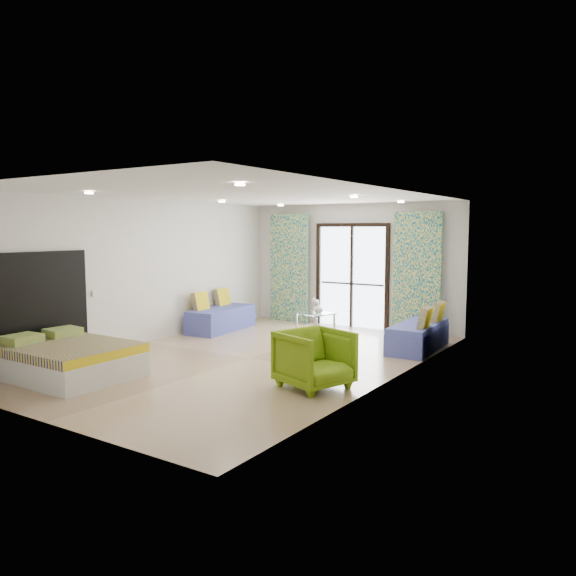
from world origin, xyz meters
The scene contains 24 objects.
floor centered at (0.00, 0.00, 0.00)m, with size 5.00×7.50×0.01m, color #9A7C5B, non-canonical shape.
ceiling centered at (0.00, 0.00, 2.70)m, with size 5.00×7.50×0.01m, color silver, non-canonical shape.
wall_back centered at (0.00, 3.75, 1.35)m, with size 5.00×0.01×2.70m, color silver, non-canonical shape.
wall_front centered at (0.00, -3.75, 1.35)m, with size 5.00×0.01×2.70m, color silver, non-canonical shape.
wall_left centered at (-2.50, 0.00, 1.35)m, with size 0.01×7.50×2.70m, color silver, non-canonical shape.
wall_right centered at (2.50, 0.00, 1.35)m, with size 0.01×7.50×2.70m, color silver, non-canonical shape.
balcony_door centered at (0.00, 3.72, 1.26)m, with size 1.76×0.08×2.28m.
balcony_rail centered at (0.00, 3.73, 0.95)m, with size 1.52×0.03×0.04m, color #595451.
curtain_left centered at (-1.55, 3.57, 1.25)m, with size 1.00×0.10×2.50m, color silver.
curtain_right centered at (1.55, 3.57, 1.25)m, with size 1.00×0.10×2.50m, color silver.
downlight_a centered at (-1.40, -2.00, 2.67)m, with size 0.12×0.12×0.02m, color #FFE0B2.
downlight_b centered at (1.40, -2.00, 2.67)m, with size 0.12×0.12×0.02m, color #FFE0B2.
downlight_c centered at (-1.40, 1.00, 2.67)m, with size 0.12×0.12×0.02m, color #FFE0B2.
downlight_d centered at (1.40, 1.00, 2.67)m, with size 0.12×0.12×0.02m, color #FFE0B2.
downlight_e centered at (-1.40, 3.00, 2.67)m, with size 0.12×0.12×0.02m, color #FFE0B2.
downlight_f centered at (1.40, 3.00, 2.67)m, with size 0.12×0.12×0.02m, color #FFE0B2.
headboard centered at (-2.46, -2.39, 1.05)m, with size 0.06×2.10×1.50m, color black.
switch_plate centered at (-2.47, -1.14, 1.05)m, with size 0.02×0.10×0.10m, color silver.
bed centered at (-1.47, -2.39, 0.26)m, with size 1.77×1.45×0.61m.
daybed_left centered at (-2.12, 1.76, 0.27)m, with size 0.87×1.80×0.86m.
daybed_right centered at (2.12, 2.21, 0.26)m, with size 0.76×1.74×0.84m.
coffee_table centered at (-0.26, 2.60, 0.38)m, with size 0.77×0.77×0.74m.
vase centered at (-0.19, 2.60, 0.52)m, with size 0.20×0.21×0.20m, color white.
armchair centered at (1.79, -0.90, 0.43)m, with size 0.84×0.79×0.87m, color #6E9413.
Camera 1 is at (5.58, -7.32, 2.14)m, focal length 35.00 mm.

